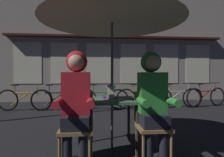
{
  "coord_description": "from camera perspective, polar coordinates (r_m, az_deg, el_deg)",
  "views": [
    {
      "loc": [
        -0.25,
        -2.68,
        1.09
      ],
      "look_at": [
        0.0,
        -0.0,
        1.04
      ],
      "focal_mm": 29.22,
      "sensor_mm": 36.0,
      "label": 1
    }
  ],
  "objects": [
    {
      "name": "bicycle_fourth",
      "position": [
        6.06,
        9.25,
        -6.08
      ],
      "size": [
        1.68,
        0.1,
        0.84
      ],
      "color": "black",
      "rests_on": "ground_plane"
    },
    {
      "name": "chair_left",
      "position": [
        2.4,
        -10.96,
        -13.55
      ],
      "size": [
        0.4,
        0.4,
        0.87
      ],
      "color": "olive",
      "rests_on": "ground_plane"
    },
    {
      "name": "bicycle_third",
      "position": [
        5.84,
        -3.07,
        -6.33
      ],
      "size": [
        1.67,
        0.27,
        0.84
      ],
      "color": "black",
      "rests_on": "ground_plane"
    },
    {
      "name": "book",
      "position": [
        2.83,
        -0.82,
        -5.9
      ],
      "size": [
        0.21,
        0.16,
        0.02
      ],
      "primitive_type": "cube",
      "rotation": [
        0.0,
        0.0,
        0.12
      ],
      "color": "#661E7A",
      "rests_on": "cafe_table"
    },
    {
      "name": "person_right_hooded",
      "position": [
        2.38,
        12.6,
        -4.92
      ],
      "size": [
        0.45,
        0.56,
        1.4
      ],
      "color": "black",
      "rests_on": "ground_plane"
    },
    {
      "name": "lantern",
      "position": [
        2.71,
        -0.33,
        -3.87
      ],
      "size": [
        0.11,
        0.11,
        0.23
      ],
      "color": "white",
      "rests_on": "cafe_table"
    },
    {
      "name": "bicycle_fifth",
      "position": [
        6.54,
        19.71,
        -5.6
      ],
      "size": [
        1.68,
        0.08,
        0.84
      ],
      "color": "black",
      "rests_on": "ground_plane"
    },
    {
      "name": "ground_plane",
      "position": [
        2.9,
        -0.01,
        -21.07
      ],
      "size": [
        60.0,
        60.0,
        0.0
      ],
      "primitive_type": "plane",
      "color": "black"
    },
    {
      "name": "patio_umbrella",
      "position": [
        2.86,
        -0.01,
        20.76
      ],
      "size": [
        2.1,
        2.1,
        2.31
      ],
      "color": "#4C4C51",
      "rests_on": "ground_plane"
    },
    {
      "name": "cafe_table",
      "position": [
        2.73,
        -0.01,
        -8.56
      ],
      "size": [
        0.72,
        0.72,
        0.74
      ],
      "color": "#42664C",
      "rests_on": "ground_plane"
    },
    {
      "name": "bicycle_furthest",
      "position": [
        7.2,
        27.37,
        -5.05
      ],
      "size": [
        1.65,
        0.41,
        0.84
      ],
      "color": "black",
      "rests_on": "ground_plane"
    },
    {
      "name": "shopfront_building",
      "position": [
        8.37,
        1.19,
        14.8
      ],
      "size": [
        10.0,
        0.93,
        6.2
      ],
      "color": "#9E9389",
      "rests_on": "ground_plane"
    },
    {
      "name": "person_left_hooded",
      "position": [
        2.28,
        -11.13,
        -5.19
      ],
      "size": [
        0.45,
        0.56,
        1.4
      ],
      "color": "black",
      "rests_on": "ground_plane"
    },
    {
      "name": "chair_right",
      "position": [
        2.5,
        12.15,
        -12.97
      ],
      "size": [
        0.4,
        0.4,
        0.87
      ],
      "color": "olive",
      "rests_on": "ground_plane"
    },
    {
      "name": "bicycle_nearest",
      "position": [
        6.24,
        -25.77,
        -5.95
      ],
      "size": [
        1.68,
        0.16,
        0.84
      ],
      "color": "black",
      "rests_on": "ground_plane"
    },
    {
      "name": "bicycle_second",
      "position": [
        5.98,
        -16.33,
        -6.19
      ],
      "size": [
        1.68,
        0.21,
        0.84
      ],
      "color": "black",
      "rests_on": "ground_plane"
    }
  ]
}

